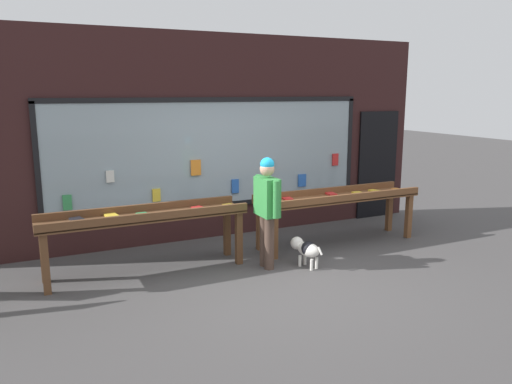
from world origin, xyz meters
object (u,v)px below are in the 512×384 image
at_px(display_table_left, 145,221).
at_px(person_browsing, 267,205).
at_px(display_table_right, 338,201).
at_px(small_dog, 306,249).

height_order(display_table_left, person_browsing, person_browsing).
height_order(display_table_left, display_table_right, display_table_left).
bearing_deg(display_table_left, display_table_right, 0.00).
bearing_deg(small_dog, display_table_left, 54.51).
distance_m(display_table_left, display_table_right, 3.18).
height_order(display_table_right, person_browsing, person_browsing).
xyz_separation_m(display_table_left, display_table_right, (3.18, 0.00, -0.02)).
height_order(person_browsing, small_dog, person_browsing).
bearing_deg(person_browsing, display_table_right, -71.29).
relative_size(display_table_right, person_browsing, 1.76).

